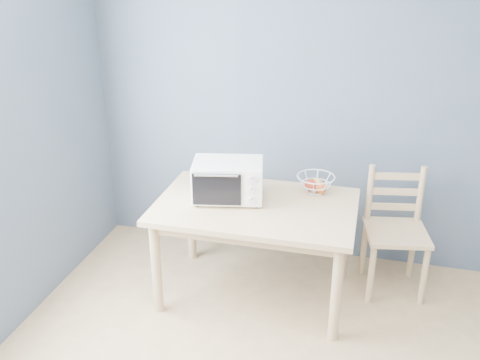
% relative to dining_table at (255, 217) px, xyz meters
% --- Properties ---
extents(room, '(4.01, 4.51, 2.61)m').
position_rel_dining_table_xyz_m(room, '(0.51, -1.52, 0.65)').
color(room, tan).
rests_on(room, ground).
extents(dining_table, '(1.40, 0.90, 0.75)m').
position_rel_dining_table_xyz_m(dining_table, '(0.00, 0.00, 0.00)').
color(dining_table, '#DAAF82').
rests_on(dining_table, ground).
extents(toaster_oven, '(0.54, 0.44, 0.29)m').
position_rel_dining_table_xyz_m(toaster_oven, '(-0.23, 0.02, 0.25)').
color(toaster_oven, white).
rests_on(toaster_oven, dining_table).
extents(fruit_basket, '(0.28, 0.28, 0.13)m').
position_rel_dining_table_xyz_m(fruit_basket, '(0.38, 0.31, 0.17)').
color(fruit_basket, white).
rests_on(fruit_basket, dining_table).
extents(dining_chair, '(0.51, 0.51, 0.94)m').
position_rel_dining_table_xyz_m(dining_chair, '(0.98, 0.36, -0.19)').
color(dining_chair, '#DAAF82').
rests_on(dining_chair, ground).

